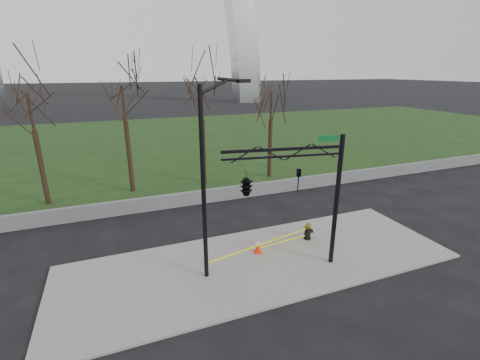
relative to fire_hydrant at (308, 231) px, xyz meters
name	(u,v)px	position (x,y,z in m)	size (l,w,h in m)	color
ground	(261,263)	(-3.12, -1.05, -0.52)	(500.00, 500.00, 0.00)	black
sidewalk	(261,262)	(-3.12, -1.05, -0.47)	(18.00, 6.00, 0.10)	slate
grass_strip	(162,140)	(-3.12, 28.95, -0.49)	(120.00, 40.00, 0.06)	black
guardrail	(211,195)	(-3.12, 6.95, -0.07)	(60.00, 0.30, 0.90)	#59595B
tree_row	(85,139)	(-10.61, 10.95, 3.59)	(31.03, 4.00, 8.23)	black
fire_hydrant	(308,231)	(0.00, 0.00, 0.00)	(0.57, 0.37, 0.92)	black
traffic_cone	(258,246)	(-2.98, -0.31, -0.07)	(0.44, 0.44, 0.71)	red
street_light	(208,172)	(-5.58, -1.18, 4.17)	(2.32, 0.90, 8.21)	black
traffic_signal_mast	(265,183)	(-3.38, -1.72, 3.62)	(5.04, 2.54, 6.00)	black
caution_tape	(270,243)	(-2.43, -0.47, 0.05)	(5.78, 1.25, 0.46)	#FFF80D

